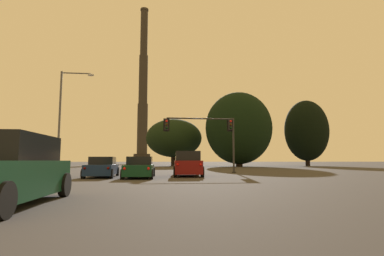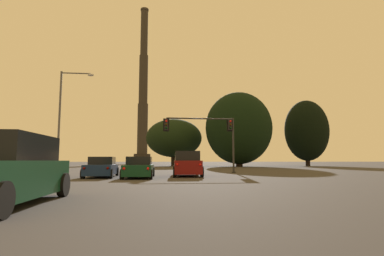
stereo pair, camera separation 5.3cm
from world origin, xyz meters
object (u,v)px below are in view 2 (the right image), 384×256
at_px(suv_right_lane_front, 187,164).
at_px(traffic_light_far_right, 190,150).
at_px(sedan_center_lane_front, 139,168).
at_px(smokestack, 143,101).
at_px(sedan_left_lane_front, 102,168).
at_px(traffic_light_overhead_right, 209,130).
at_px(suv_left_lane_third, 4,171).
at_px(street_lamp, 64,111).

height_order(suv_right_lane_front, traffic_light_far_right, traffic_light_far_right).
bearing_deg(traffic_light_far_right, sedan_center_lane_front, -100.80).
height_order(sedan_center_lane_front, smokestack, smokestack).
distance_m(sedan_center_lane_front, smokestack, 96.23).
relative_size(sedan_left_lane_front, traffic_light_overhead_right, 0.68).
bearing_deg(suv_right_lane_front, sedan_left_lane_front, -170.44).
height_order(suv_right_lane_front, sedan_left_lane_front, suv_right_lane_front).
height_order(traffic_light_overhead_right, smokestack, smokestack).
relative_size(suv_right_lane_front, traffic_light_far_right, 0.95).
xyz_separation_m(sedan_center_lane_front, traffic_light_far_right, (7.88, 41.30, 2.77)).
distance_m(suv_left_lane_third, street_lamp, 23.04).
height_order(traffic_light_overhead_right, traffic_light_far_right, traffic_light_overhead_right).
distance_m(suv_right_lane_front, street_lamp, 14.56).
bearing_deg(traffic_light_overhead_right, suv_right_lane_front, -115.64).
height_order(suv_left_lane_third, traffic_light_far_right, traffic_light_far_right).
xyz_separation_m(suv_left_lane_third, smokestack, (-2.10, 105.78, 22.95)).
relative_size(sedan_left_lane_front, smokestack, 0.08).
height_order(sedan_center_lane_front, sedan_left_lane_front, same).
xyz_separation_m(suv_right_lane_front, street_lamp, (-11.40, 7.47, 5.12)).
relative_size(suv_left_lane_third, smokestack, 0.08).
xyz_separation_m(traffic_light_overhead_right, street_lamp, (-14.04, 1.97, 1.92)).
bearing_deg(traffic_light_far_right, smokestack, 103.73).
xyz_separation_m(suv_right_lane_front, traffic_light_overhead_right, (2.64, 5.51, 3.20)).
height_order(suv_right_lane_front, traffic_light_overhead_right, traffic_light_overhead_right).
relative_size(suv_left_lane_third, traffic_light_overhead_right, 0.71).
xyz_separation_m(traffic_light_overhead_right, smokestack, (-10.92, 85.89, 19.75)).
height_order(sedan_center_lane_front, street_lamp, street_lamp).
xyz_separation_m(sedan_center_lane_front, traffic_light_overhead_right, (6.10, 7.38, 3.43)).
bearing_deg(sedan_center_lane_front, suv_left_lane_third, -101.15).
bearing_deg(sedan_center_lane_front, suv_right_lane_front, 29.61).
height_order(suv_right_lane_front, suv_left_lane_third, same).
relative_size(suv_left_lane_third, traffic_light_far_right, 0.94).
relative_size(sedan_left_lane_front, street_lamp, 0.47).
bearing_deg(street_lamp, suv_left_lane_third, -76.56).
relative_size(suv_right_lane_front, sedan_left_lane_front, 1.05).
bearing_deg(sedan_left_lane_front, smokestack, 89.73).
xyz_separation_m(suv_left_lane_third, street_lamp, (-5.22, 21.85, 5.12)).
height_order(suv_left_lane_third, sedan_left_lane_front, suv_left_lane_third).
height_order(sedan_left_lane_front, traffic_light_overhead_right, traffic_light_overhead_right).
distance_m(sedan_center_lane_front, traffic_light_far_right, 42.14).
bearing_deg(smokestack, traffic_light_far_right, -76.27).
bearing_deg(sedan_center_lane_front, traffic_light_far_right, 80.32).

